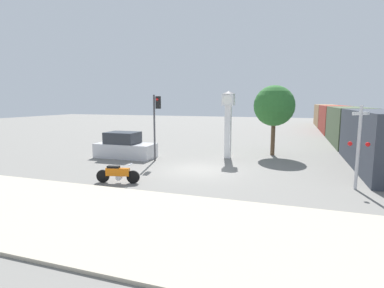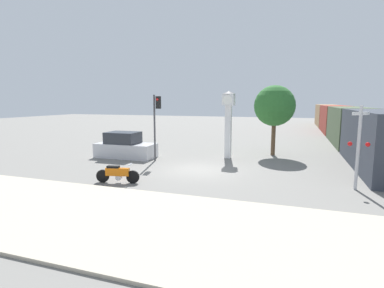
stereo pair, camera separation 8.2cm
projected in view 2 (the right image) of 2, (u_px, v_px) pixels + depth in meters
ground_plane at (199, 170)px, 17.34m from camera, size 120.00×120.00×0.00m
sidewalk_strip at (127, 220)px, 9.90m from camera, size 36.00×6.00×0.10m
motorcycle at (117, 174)px, 14.53m from camera, size 2.13×0.65×0.95m
clock_tower at (228, 114)px, 20.61m from camera, size 0.94×0.94×4.64m
freight_train at (341, 122)px, 32.82m from camera, size 2.80×43.24×3.40m
traffic_light at (156, 116)px, 19.53m from camera, size 0.50×0.35×4.36m
railroad_crossing_signal at (359, 144)px, 13.20m from camera, size 0.90×0.82×3.77m
street_tree at (275, 106)px, 21.62m from camera, size 2.94×2.94×5.10m
parked_car at (125, 147)px, 21.13m from camera, size 4.22×1.84×1.80m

